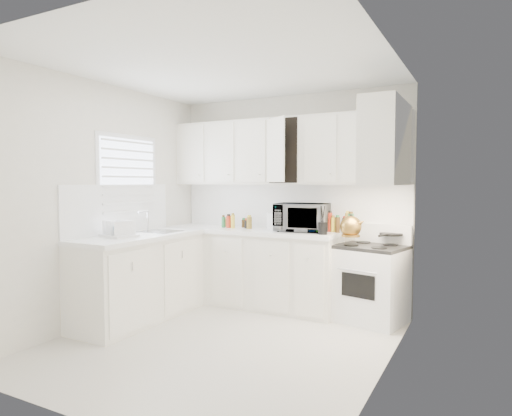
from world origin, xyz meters
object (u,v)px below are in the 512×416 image
Objects in this scene: tea_kettle at (351,225)px; utensil_crock at (323,220)px; microwave at (302,214)px; rice_cooker at (277,220)px; stove at (371,273)px; dish_rack at (119,227)px.

tea_kettle is 0.32m from utensil_crock.
tea_kettle is 0.67m from microwave.
microwave is at bearing 149.92° from utensil_crock.
microwave is 2.50× the size of rice_cooker.
stove is 2.96× the size of dish_rack.
utensil_crock is (0.32, -0.19, -0.04)m from microwave.
stove is 3.30× the size of utensil_crock.
stove is at bearing 1.05° from rice_cooker.
rice_cooker is 0.73× the size of utensil_crock.
dish_rack is at bearing -146.88° from utensil_crock.
microwave is 0.37m from utensil_crock.
utensil_crock is at bearing -34.87° from microwave.
dish_rack is at bearing -142.38° from microwave.
dish_rack reaches higher than stove.
tea_kettle is at bearing -0.49° from utensil_crock.
dish_rack is at bearing -141.60° from tea_kettle.
tea_kettle reaches higher than dish_rack.
rice_cooker is 0.72m from utensil_crock.
rice_cooker is at bearing -171.65° from stove.
tea_kettle is at bearing -8.69° from rice_cooker.
utensil_crock reaches higher than tea_kettle.
stove is 0.78m from utensil_crock.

